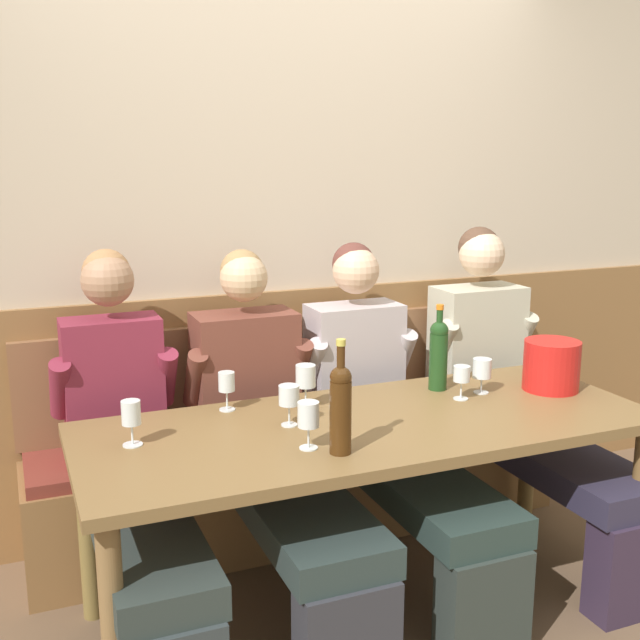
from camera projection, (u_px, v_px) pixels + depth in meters
name	position (u px, v px, depth m)	size (l,w,h in m)	color
ground_plane	(389.00, 635.00, 2.75)	(6.80, 6.80, 0.02)	brown
room_wall_back	(282.00, 214.00, 3.43)	(6.80, 0.08, 2.80)	#C4B29B
wood_wainscot_panel	(288.00, 404.00, 3.56)	(6.80, 0.03, 1.06)	brown
wall_bench	(304.00, 472.00, 3.43)	(2.36, 0.42, 0.94)	brown
dining_table	(370.00, 443.00, 2.76)	(2.06, 0.80, 0.73)	brown
person_center_left_seat	(129.00, 450.00, 2.74)	(0.48, 1.21, 1.31)	#2C3436
person_center_right_seat	(271.00, 432.00, 2.95)	(0.52, 1.22, 1.29)	#2D2E35
person_left_seat	(388.00, 414.00, 3.13)	(0.51, 1.22, 1.29)	#2B3330
person_right_seat	(515.00, 389.00, 3.38)	(0.51, 1.22, 1.34)	#302437
ice_bucket	(551.00, 365.00, 3.09)	(0.22, 0.22, 0.20)	red
wine_bottle_clear_water	(439.00, 353.00, 3.08)	(0.07, 0.07, 0.35)	#1D401A
wine_bottle_green_tall	(341.00, 406.00, 2.42)	(0.07, 0.07, 0.37)	#40250E
wine_glass_by_bottle	(306.00, 378.00, 2.87)	(0.07, 0.07, 0.16)	silver
wine_glass_center_front	(308.00, 416.00, 2.47)	(0.07, 0.07, 0.16)	silver
wine_glass_left_end	(289.00, 396.00, 2.68)	(0.07, 0.07, 0.15)	silver
wine_glass_near_bucket	(227.00, 384.00, 2.84)	(0.06, 0.06, 0.15)	silver
wine_glass_mid_left	(131.00, 415.00, 2.50)	(0.07, 0.07, 0.15)	silver
wine_glass_center_rear	(462.00, 376.00, 2.97)	(0.06, 0.06, 0.13)	silver
wine_glass_right_end	(482.00, 370.00, 3.05)	(0.07, 0.07, 0.14)	silver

